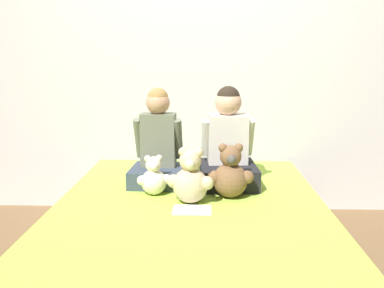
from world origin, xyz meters
name	(u,v)px	position (x,y,z in m)	size (l,w,h in m)	color
ground_plane	(190,272)	(0.00, 0.00, 0.00)	(14.00, 14.00, 0.00)	brown
wall_behind_bed	(195,56)	(0.00, 1.09, 1.25)	(8.00, 0.06, 2.50)	silver
bed	(190,239)	(0.00, 0.00, 0.21)	(1.55, 1.98, 0.43)	brown
child_on_left	(158,147)	(-0.22, 0.38, 0.67)	(0.36, 0.35, 0.62)	#384251
child_on_right	(228,147)	(0.23, 0.39, 0.67)	(0.38, 0.41, 0.64)	black
teddy_bear_held_by_left_child	(154,178)	(-0.22, 0.15, 0.53)	(0.20, 0.15, 0.24)	silver
teddy_bear_held_by_right_child	(230,175)	(0.23, 0.12, 0.57)	(0.27, 0.20, 0.33)	brown
teddy_bear_between_children	(191,180)	(0.00, 0.02, 0.57)	(0.27, 0.20, 0.32)	#D1B78E
sign_card	(192,210)	(0.01, -0.10, 0.43)	(0.21, 0.15, 0.00)	white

